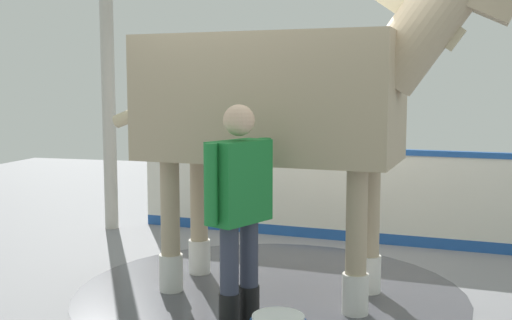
# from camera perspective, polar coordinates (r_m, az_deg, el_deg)

# --- Properties ---
(ground_plane) EXTENTS (16.00, 16.00, 0.02)m
(ground_plane) POSITION_cam_1_polar(r_m,az_deg,el_deg) (5.86, 3.18, -10.63)
(ground_plane) COLOR gray
(wet_patch) EXTENTS (3.28, 3.28, 0.00)m
(wet_patch) POSITION_cam_1_polar(r_m,az_deg,el_deg) (5.51, 1.22, -11.61)
(wet_patch) COLOR #4C4C54
(wet_patch) RESTS_ON ground
(barrier_wall) EXTENTS (0.55, 4.61, 1.05)m
(barrier_wall) POSITION_cam_1_polar(r_m,az_deg,el_deg) (7.26, 6.47, -3.29)
(barrier_wall) COLOR silver
(barrier_wall) RESTS_ON ground
(roof_post_far) EXTENTS (0.16, 0.16, 3.18)m
(roof_post_far) POSITION_cam_1_polar(r_m,az_deg,el_deg) (7.87, -13.01, 5.45)
(roof_post_far) COLOR #B7B2A8
(roof_post_far) RESTS_ON ground
(horse) EXTENTS (1.21, 3.42, 2.71)m
(horse) POSITION_cam_1_polar(r_m,az_deg,el_deg) (5.20, 2.43, 5.22)
(horse) COLOR tan
(horse) RESTS_ON ground
(handler) EXTENTS (0.60, 0.39, 1.60)m
(handler) POSITION_cam_1_polar(r_m,az_deg,el_deg) (4.39, -1.51, -4.02)
(handler) COLOR black
(handler) RESTS_ON ground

